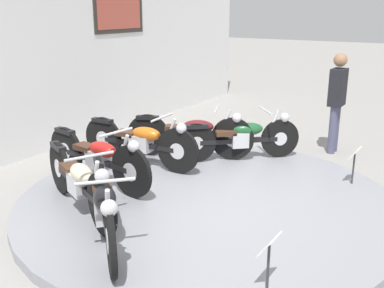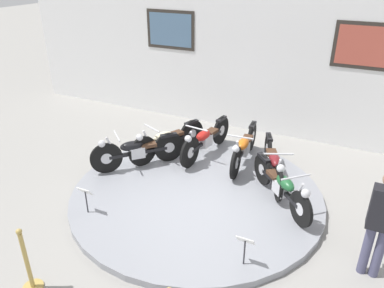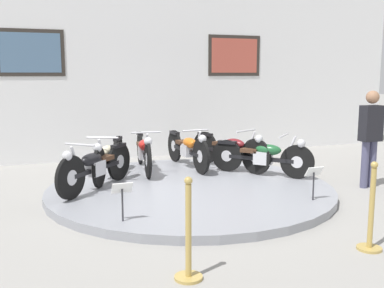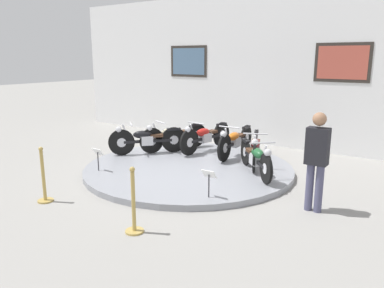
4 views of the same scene
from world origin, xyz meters
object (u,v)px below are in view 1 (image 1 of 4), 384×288
Objects in this scene: visitor_standing at (337,97)px; motorcycle_green at (242,136)px; motorcycle_maroon at (192,133)px; info_placard_front_left at (269,251)px; motorcycle_black at (104,205)px; motorcycle_cream at (79,180)px; motorcycle_orange at (141,141)px; motorcycle_red at (98,156)px; info_placard_front_centre at (354,158)px.

motorcycle_green is at bearing 146.94° from visitor_standing.
info_placard_front_left is at bearing -137.17° from motorcycle_maroon.
visitor_standing reaches higher than motorcycle_black.
motorcycle_cream is 0.93× the size of motorcycle_orange.
motorcycle_red is at bearing 46.15° from motorcycle_black.
visitor_standing is at bearing 9.23° from info_placard_front_left.
motorcycle_red is 0.90m from motorcycle_orange.
visitor_standing is at bearing -39.03° from motorcycle_orange.
visitor_standing reaches higher than motorcycle_orange.
motorcycle_orange is at bearing -0.04° from motorcycle_red.
motorcycle_orange is 3.40m from visitor_standing.
motorcycle_cream is 4.61m from visitor_standing.
motorcycle_black is at bearing -150.41° from motorcycle_orange.
motorcycle_green is at bearing -0.04° from motorcycle_black.
info_placard_front_centre is (0.23, -2.43, -0.03)m from motorcycle_maroon.
motorcycle_maroon is at bearing 0.00° from motorcycle_cream.
motorcycle_cream is at bearing 158.25° from visitor_standing.
info_placard_front_centre is at bearing -42.83° from motorcycle_cream.
motorcycle_red reaches higher than info_placard_front_left.
info_placard_front_left is at bearing -95.46° from motorcycle_cream.
info_placard_front_left is 0.30× the size of visitor_standing.
motorcycle_cream is (0.33, 0.70, 0.00)m from motorcycle_black.
motorcycle_red reaches higher than motorcycle_black.
motorcycle_green is at bearing -64.34° from motorcycle_maroon.
motorcycle_cream is 2.39m from motorcycle_maroon.
motorcycle_cream is at bearing 84.54° from info_placard_front_left.
motorcycle_red is 3.42m from info_placard_front_centre.
motorcycle_maroon is 2.44m from info_placard_front_centre.
motorcycle_red is 3.94× the size of info_placard_front_left.
motorcycle_orange is (1.98, 1.12, 0.00)m from motorcycle_black.
visitor_standing is (3.52, -2.12, 0.44)m from motorcycle_red.
motorcycle_black is 0.76× the size of motorcycle_orange.
motorcycle_red reaches higher than motorcycle_orange.
motorcycle_maroon is at bearing -14.47° from motorcycle_red.
motorcycle_orange is 0.86m from motorcycle_maroon.
motorcycle_black is 2.98× the size of info_placard_front_left.
motorcycle_red is 1.07× the size of motorcycle_maroon.
info_placard_front_left is at bearing -170.77° from visitor_standing.
motorcycle_green is 1.73m from info_placard_front_centre.
motorcycle_cream is 2.81m from motorcycle_green.
motorcycle_black is 2.98× the size of info_placard_front_centre.
motorcycle_black is 0.76× the size of motorcycle_red.
info_placard_front_left is (-2.96, -1.73, -0.01)m from motorcycle_green.
visitor_standing is (1.54, -1.00, 0.47)m from motorcycle_green.
motorcycle_green is (0.34, -0.70, -0.02)m from motorcycle_maroon.
info_placard_front_centre is (2.85, 0.00, 0.00)m from info_placard_front_left.
motorcycle_orange is at bearing 108.94° from info_placard_front_centre.
motorcycle_red is 3.94× the size of info_placard_front_centre.
motorcycle_red is 4.13m from visitor_standing.
motorcycle_orange reaches higher than motorcycle_green.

